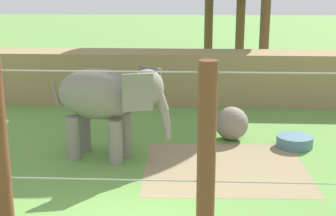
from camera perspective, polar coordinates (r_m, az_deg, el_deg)
name	(u,v)px	position (r m, az deg, el deg)	size (l,w,h in m)	color
dirt_patch	(225,167)	(13.53, 6.69, -6.91)	(4.39, 3.89, 0.01)	#937F5B
embankment_wall	(160,77)	(20.19, -0.94, 3.66)	(36.00, 1.80, 2.11)	#997F56
elephant	(107,99)	(13.72, -7.16, 1.09)	(3.52, 1.85, 2.65)	gray
enrichment_ball	(232,123)	(15.68, 7.44, -1.79)	(1.06, 1.06, 1.06)	gray
cable_fence	(101,197)	(7.15, -7.87, -10.29)	(10.33, 0.26, 3.99)	brown
water_tub	(295,141)	(15.45, 14.59, -3.77)	(1.10, 1.10, 0.35)	slate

